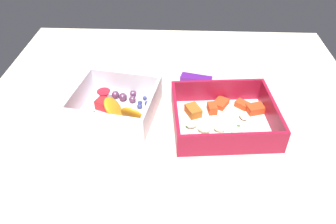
{
  "coord_description": "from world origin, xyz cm",
  "views": [
    {
      "loc": [
        1.39,
        -49.04,
        43.5
      ],
      "look_at": [
        -0.76,
        -0.24,
        4.0
      ],
      "focal_mm": 35.14,
      "sensor_mm": 36.0,
      "label": 1
    }
  ],
  "objects_px": {
    "fruit_bowl": "(115,107)",
    "paper_cup_liner": "(65,92)",
    "pasta_container": "(223,120)",
    "candy_bar": "(196,79)"
  },
  "relations": [
    {
      "from": "pasta_container",
      "to": "paper_cup_liner",
      "type": "xyz_separation_m",
      "value": [
        -0.33,
        0.09,
        -0.01
      ]
    },
    {
      "from": "paper_cup_liner",
      "to": "candy_bar",
      "type": "bearing_deg",
      "value": 12.92
    },
    {
      "from": "pasta_container",
      "to": "candy_bar",
      "type": "height_order",
      "value": "pasta_container"
    },
    {
      "from": "pasta_container",
      "to": "candy_bar",
      "type": "distance_m",
      "value": 0.16
    },
    {
      "from": "fruit_bowl",
      "to": "paper_cup_liner",
      "type": "height_order",
      "value": "fruit_bowl"
    },
    {
      "from": "fruit_bowl",
      "to": "candy_bar",
      "type": "height_order",
      "value": "fruit_bowl"
    },
    {
      "from": "candy_bar",
      "to": "paper_cup_liner",
      "type": "height_order",
      "value": "paper_cup_liner"
    },
    {
      "from": "pasta_container",
      "to": "fruit_bowl",
      "type": "xyz_separation_m",
      "value": [
        -0.21,
        0.03,
        0.0
      ]
    },
    {
      "from": "fruit_bowl",
      "to": "paper_cup_liner",
      "type": "bearing_deg",
      "value": 152.54
    },
    {
      "from": "fruit_bowl",
      "to": "candy_bar",
      "type": "distance_m",
      "value": 0.21
    }
  ]
}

